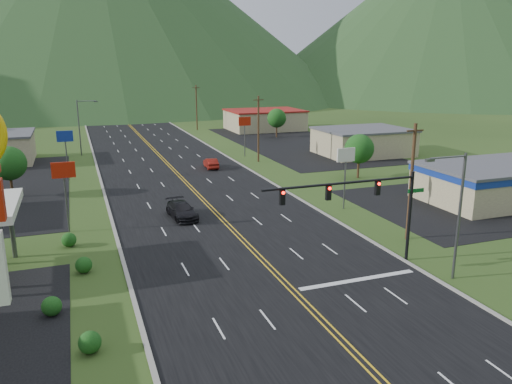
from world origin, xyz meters
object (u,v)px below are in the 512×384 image
object	(u,v)px
car_dark_mid	(182,211)
traffic_signal	(365,198)
streetlight_west	(81,124)
car_red_far	(211,163)
streetlight_east	(456,209)

from	to	relation	value
car_dark_mid	traffic_signal	bearing A→B (deg)	-63.91
streetlight_west	car_dark_mid	world-z (taller)	streetlight_west
traffic_signal	car_dark_mid	size ratio (longest dim) A/B	2.48
car_dark_mid	car_red_far	xyz separation A→B (m)	(8.90, 22.12, -0.05)
car_red_far	traffic_signal	bearing A→B (deg)	95.20
streetlight_east	streetlight_west	xyz separation A→B (m)	(-22.86, 60.00, 0.00)
car_red_far	streetlight_east	bearing A→B (deg)	101.30
traffic_signal	streetlight_east	size ratio (longest dim) A/B	1.46
streetlight_west	traffic_signal	bearing A→B (deg)	-72.03
streetlight_east	car_dark_mid	world-z (taller)	streetlight_east
streetlight_east	car_red_far	xyz separation A→B (m)	(-5.85, 42.65, -4.46)
traffic_signal	streetlight_west	xyz separation A→B (m)	(-18.16, 56.00, -0.15)
traffic_signal	streetlight_east	xyz separation A→B (m)	(4.70, -4.00, -0.15)
streetlight_east	car_red_far	size ratio (longest dim) A/B	2.07
traffic_signal	car_red_far	xyz separation A→B (m)	(-1.16, 38.66, -4.61)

